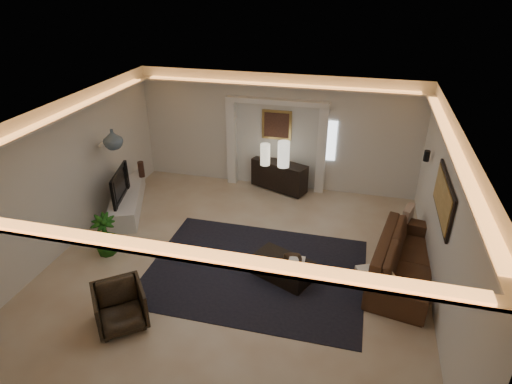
% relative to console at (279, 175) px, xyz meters
% --- Properties ---
extents(floor, '(7.00, 7.00, 0.00)m').
position_rel_console_xyz_m(floor, '(-0.14, -3.24, -0.40)').
color(floor, '#BEB59E').
rests_on(floor, ground).
extents(ceiling, '(7.00, 7.00, 0.00)m').
position_rel_console_xyz_m(ceiling, '(-0.14, -3.24, 2.50)').
color(ceiling, white).
rests_on(ceiling, ground).
extents(wall_back, '(7.00, 0.00, 7.00)m').
position_rel_console_xyz_m(wall_back, '(-0.14, 0.26, 1.05)').
color(wall_back, beige).
rests_on(wall_back, ground).
extents(wall_front, '(7.00, 0.00, 7.00)m').
position_rel_console_xyz_m(wall_front, '(-0.14, -6.74, 1.05)').
color(wall_front, beige).
rests_on(wall_front, ground).
extents(wall_left, '(0.00, 7.00, 7.00)m').
position_rel_console_xyz_m(wall_left, '(-3.64, -3.24, 1.05)').
color(wall_left, beige).
rests_on(wall_left, ground).
extents(wall_right, '(0.00, 7.00, 7.00)m').
position_rel_console_xyz_m(wall_right, '(3.36, -3.24, 1.05)').
color(wall_right, beige).
rests_on(wall_right, ground).
extents(cove_soffit, '(7.00, 7.00, 0.04)m').
position_rel_console_xyz_m(cove_soffit, '(-0.14, -3.24, 2.22)').
color(cove_soffit, silver).
rests_on(cove_soffit, ceiling).
extents(daylight_slit, '(0.25, 0.03, 1.00)m').
position_rel_console_xyz_m(daylight_slit, '(1.21, 0.24, 0.95)').
color(daylight_slit, white).
rests_on(daylight_slit, wall_back).
extents(area_rug, '(4.00, 3.00, 0.01)m').
position_rel_console_xyz_m(area_rug, '(0.26, -3.44, -0.39)').
color(area_rug, black).
rests_on(area_rug, ground).
extents(pilaster_left, '(0.22, 0.20, 2.20)m').
position_rel_console_xyz_m(pilaster_left, '(-1.29, 0.16, 0.70)').
color(pilaster_left, silver).
rests_on(pilaster_left, ground).
extents(pilaster_right, '(0.22, 0.20, 2.20)m').
position_rel_console_xyz_m(pilaster_right, '(1.01, 0.16, 0.70)').
color(pilaster_right, silver).
rests_on(pilaster_right, ground).
extents(alcove_header, '(2.52, 0.20, 0.12)m').
position_rel_console_xyz_m(alcove_header, '(-0.14, 0.16, 1.85)').
color(alcove_header, silver).
rests_on(alcove_header, wall_back).
extents(painting_frame, '(0.74, 0.04, 0.74)m').
position_rel_console_xyz_m(painting_frame, '(-0.14, 0.23, 1.25)').
color(painting_frame, tan).
rests_on(painting_frame, wall_back).
extents(painting_canvas, '(0.62, 0.02, 0.62)m').
position_rel_console_xyz_m(painting_canvas, '(-0.14, 0.21, 1.25)').
color(painting_canvas, '#4C2D1E').
rests_on(painting_canvas, wall_back).
extents(art_panel_frame, '(0.04, 1.64, 0.74)m').
position_rel_console_xyz_m(art_panel_frame, '(3.33, -2.94, 1.30)').
color(art_panel_frame, black).
rests_on(art_panel_frame, wall_right).
extents(art_panel_gold, '(0.02, 1.50, 0.62)m').
position_rel_console_xyz_m(art_panel_gold, '(3.30, -2.94, 1.30)').
color(art_panel_gold, tan).
rests_on(art_panel_gold, wall_right).
extents(wall_sconce, '(0.12, 0.12, 0.22)m').
position_rel_console_xyz_m(wall_sconce, '(3.24, -1.04, 1.28)').
color(wall_sconce, black).
rests_on(wall_sconce, wall_right).
extents(wall_niche, '(0.10, 0.55, 0.04)m').
position_rel_console_xyz_m(wall_niche, '(-3.58, -1.84, 1.25)').
color(wall_niche, silver).
rests_on(wall_niche, wall_left).
extents(console, '(1.50, 0.95, 0.72)m').
position_rel_console_xyz_m(console, '(0.00, 0.00, 0.00)').
color(console, black).
rests_on(console, ground).
extents(lamp_left, '(0.25, 0.25, 0.53)m').
position_rel_console_xyz_m(lamp_left, '(-0.32, -0.22, 0.69)').
color(lamp_left, '#FFF2CB').
rests_on(lamp_left, console).
extents(lamp_right, '(0.30, 0.30, 0.64)m').
position_rel_console_xyz_m(lamp_right, '(0.14, -0.22, 0.69)').
color(lamp_right, white).
rests_on(lamp_right, console).
extents(media_ledge, '(1.49, 2.46, 0.45)m').
position_rel_console_xyz_m(media_ledge, '(-3.29, -1.80, -0.18)').
color(media_ledge, silver).
rests_on(media_ledge, ground).
extents(tv, '(1.19, 0.46, 0.69)m').
position_rel_console_xyz_m(tv, '(-3.29, -2.22, 0.39)').
color(tv, black).
rests_on(tv, media_ledge).
extents(figurine, '(0.17, 0.17, 0.40)m').
position_rel_console_xyz_m(figurine, '(-3.29, -1.01, 0.24)').
color(figurine, '#3C241B').
rests_on(figurine, media_ledge).
extents(ginger_jar, '(0.48, 0.48, 0.43)m').
position_rel_console_xyz_m(ginger_jar, '(-3.15, -2.21, 1.48)').
color(ginger_jar, slate).
rests_on(ginger_jar, wall_niche).
extents(plant, '(0.63, 0.63, 0.85)m').
position_rel_console_xyz_m(plant, '(-2.76, -3.60, 0.03)').
color(plant, '#174B10').
rests_on(plant, ground).
extents(sofa, '(2.70, 1.46, 0.75)m').
position_rel_console_xyz_m(sofa, '(2.93, -2.88, -0.03)').
color(sofa, '#3C2B1B').
rests_on(sofa, ground).
extents(throw_blanket, '(0.69, 0.64, 0.06)m').
position_rel_console_xyz_m(throw_blanket, '(2.38, -3.69, 0.15)').
color(throw_blanket, '#F8E9BA').
rests_on(throw_blanket, sofa).
extents(throw_pillow, '(0.27, 0.47, 0.45)m').
position_rel_console_xyz_m(throw_pillow, '(3.01, -1.63, 0.15)').
color(throw_pillow, tan).
rests_on(throw_pillow, sofa).
extents(coffee_table, '(1.20, 0.96, 0.39)m').
position_rel_console_xyz_m(coffee_table, '(0.77, -3.48, -0.20)').
color(coffee_table, black).
rests_on(coffee_table, ground).
extents(bowl, '(0.41, 0.41, 0.08)m').
position_rel_console_xyz_m(bowl, '(0.95, -3.52, 0.05)').
color(bowl, black).
rests_on(bowl, coffee_table).
extents(magazine, '(0.29, 0.21, 0.03)m').
position_rel_console_xyz_m(magazine, '(1.03, -3.46, 0.02)').
color(magazine, silver).
rests_on(magazine, coffee_table).
extents(armchair, '(1.07, 1.07, 0.70)m').
position_rel_console_xyz_m(armchair, '(-1.47, -5.27, -0.05)').
color(armchair, black).
rests_on(armchair, ground).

